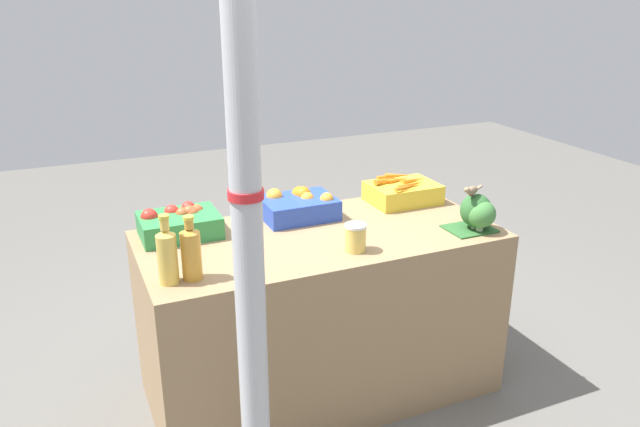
{
  "coord_description": "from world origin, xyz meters",
  "views": [
    {
      "loc": [
        -1.08,
        -2.47,
        1.94
      ],
      "look_at": [
        0.0,
        0.0,
        0.95
      ],
      "focal_mm": 35.0,
      "sensor_mm": 36.0,
      "label": 1
    }
  ],
  "objects": [
    {
      "name": "ground_plane",
      "position": [
        0.0,
        0.0,
        0.0
      ],
      "size": [
        10.0,
        10.0,
        0.0
      ],
      "primitive_type": "plane",
      "color": "#605E59"
    },
    {
      "name": "market_table",
      "position": [
        0.0,
        0.0,
        0.42
      ],
      "size": [
        1.66,
        0.8,
        0.85
      ],
      "primitive_type": "cube",
      "color": "#937551",
      "rests_on": "ground_plane"
    },
    {
      "name": "support_pole",
      "position": [
        -0.56,
        -0.71,
        1.21
      ],
      "size": [
        0.11,
        0.11,
        2.42
      ],
      "color": "#B7BABF",
      "rests_on": "ground_plane"
    },
    {
      "name": "apple_crate",
      "position": [
        -0.6,
        0.25,
        0.91
      ],
      "size": [
        0.36,
        0.27,
        0.14
      ],
      "color": "#2D8442",
      "rests_on": "market_table"
    },
    {
      "name": "orange_crate",
      "position": [
        -0.01,
        0.25,
        0.91
      ],
      "size": [
        0.36,
        0.27,
        0.14
      ],
      "color": "#2847B7",
      "rests_on": "market_table"
    },
    {
      "name": "carrot_crate",
      "position": [
        0.59,
        0.24,
        0.9
      ],
      "size": [
        0.36,
        0.27,
        0.14
      ],
      "color": "gold",
      "rests_on": "market_table"
    },
    {
      "name": "broccoli_pile",
      "position": [
        0.7,
        -0.26,
        0.93
      ],
      "size": [
        0.22,
        0.2,
        0.18
      ],
      "color": "#2D602D",
      "rests_on": "market_table"
    },
    {
      "name": "juice_bottle_golden",
      "position": [
        -0.74,
        -0.23,
        0.97
      ],
      "size": [
        0.08,
        0.08,
        0.28
      ],
      "color": "gold",
      "rests_on": "market_table"
    },
    {
      "name": "juice_bottle_amber",
      "position": [
        -0.65,
        -0.23,
        0.96
      ],
      "size": [
        0.08,
        0.08,
        0.26
      ],
      "color": "gold",
      "rests_on": "market_table"
    },
    {
      "name": "pickle_jar",
      "position": [
        0.06,
        -0.24,
        0.91
      ],
      "size": [
        0.1,
        0.1,
        0.12
      ],
      "color": "#DBBC56",
      "rests_on": "market_table"
    },
    {
      "name": "sparrow_bird",
      "position": [
        0.65,
        -0.26,
        1.05
      ],
      "size": [
        0.13,
        0.06,
        0.05
      ],
      "rotation": [
        0.0,
        0.0,
        -2.82
      ],
      "color": "#4C3D2D",
      "rests_on": "broccoli_pile"
    }
  ]
}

